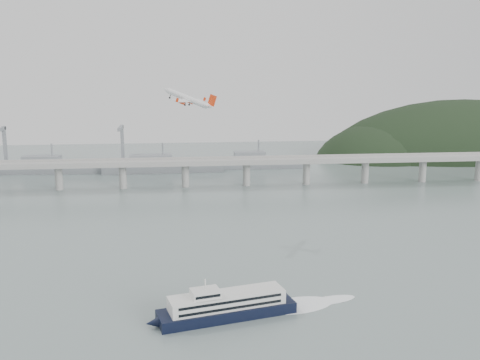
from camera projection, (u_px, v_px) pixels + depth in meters
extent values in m
plane|color=slate|center=(252.00, 279.00, 265.05)|extent=(900.00, 900.00, 0.00)
cube|color=#959593|center=(222.00, 162.00, 455.41)|extent=(800.00, 22.00, 2.20)
cube|color=#959593|center=(223.00, 162.00, 444.78)|extent=(800.00, 0.60, 1.80)
cube|color=#959593|center=(221.00, 157.00, 465.21)|extent=(800.00, 0.60, 1.80)
cylinder|color=#959593|center=(59.00, 178.00, 444.86)|extent=(6.00, 6.00, 21.00)
cylinder|color=#959593|center=(123.00, 177.00, 449.77)|extent=(6.00, 6.00, 21.00)
cylinder|color=#959593|center=(185.00, 175.00, 454.67)|extent=(6.00, 6.00, 21.00)
cylinder|color=#959593|center=(247.00, 174.00, 459.58)|extent=(6.00, 6.00, 21.00)
cylinder|color=#959593|center=(306.00, 173.00, 464.48)|extent=(6.00, 6.00, 21.00)
cylinder|color=#959593|center=(365.00, 172.00, 469.39)|extent=(6.00, 6.00, 21.00)
cylinder|color=#959593|center=(423.00, 171.00, 474.29)|extent=(6.00, 6.00, 21.00)
cylinder|color=#959593|center=(479.00, 169.00, 479.20)|extent=(6.00, 6.00, 21.00)
ellipsoid|color=black|center=(459.00, 171.00, 616.34)|extent=(320.00, 150.00, 156.00)
ellipsoid|color=black|center=(379.00, 169.00, 596.03)|extent=(140.00, 110.00, 96.00)
cube|color=slate|center=(53.00, 169.00, 512.15)|extent=(95.67, 20.15, 8.00)
cube|color=slate|center=(42.00, 160.00, 509.54)|extent=(33.90, 15.02, 8.00)
cylinder|color=slate|center=(52.00, 151.00, 508.79)|extent=(1.60, 1.60, 14.00)
cube|color=slate|center=(163.00, 168.00, 517.10)|extent=(110.55, 21.43, 8.00)
cube|color=slate|center=(151.00, 159.00, 514.34)|extent=(39.01, 16.73, 8.00)
cylinder|color=slate|center=(163.00, 150.00, 513.74)|extent=(1.60, 1.60, 14.00)
cube|color=slate|center=(259.00, 164.00, 535.65)|extent=(85.00, 13.60, 8.00)
cube|color=slate|center=(250.00, 156.00, 533.14)|extent=(29.75, 11.90, 8.00)
cylinder|color=slate|center=(259.00, 147.00, 532.30)|extent=(1.60, 1.60, 14.00)
cube|color=slate|center=(5.00, 147.00, 533.07)|extent=(3.00, 3.00, 40.00)
cube|color=slate|center=(0.00, 130.00, 519.56)|extent=(3.00, 28.00, 3.00)
cube|color=slate|center=(122.00, 145.00, 543.86)|extent=(3.00, 3.00, 40.00)
cube|color=slate|center=(121.00, 128.00, 530.36)|extent=(3.00, 28.00, 3.00)
cube|color=black|center=(227.00, 311.00, 225.49)|extent=(57.28, 26.37, 4.46)
cone|color=black|center=(153.00, 323.00, 215.60)|extent=(6.48, 5.66, 4.46)
cube|color=silver|center=(227.00, 300.00, 224.44)|extent=(48.09, 22.06, 5.57)
cube|color=black|center=(231.00, 302.00, 218.96)|extent=(41.13, 10.35, 1.11)
cube|color=black|center=(231.00, 308.00, 219.52)|extent=(41.13, 10.35, 1.11)
cube|color=black|center=(223.00, 291.00, 229.32)|extent=(41.13, 10.35, 1.11)
cube|color=black|center=(223.00, 297.00, 229.88)|extent=(41.13, 10.35, 1.11)
cube|color=silver|center=(205.00, 293.00, 220.62)|extent=(12.69, 10.25, 2.90)
cube|color=black|center=(208.00, 297.00, 216.98)|extent=(9.76, 2.54, 1.11)
cylinder|color=silver|center=(205.00, 284.00, 219.87)|extent=(0.67, 0.67, 4.46)
ellipsoid|color=white|center=(297.00, 305.00, 236.22)|extent=(35.00, 23.28, 0.22)
ellipsoid|color=white|center=(330.00, 300.00, 241.35)|extent=(25.28, 13.57, 0.22)
cylinder|color=white|center=(187.00, 98.00, 316.94)|extent=(23.05, 17.11, 11.07)
cone|color=white|center=(166.00, 90.00, 321.87)|extent=(5.62, 5.25, 4.34)
cone|color=white|center=(210.00, 107.00, 311.72)|extent=(6.32, 5.50, 4.62)
cube|color=white|center=(188.00, 100.00, 316.89)|extent=(19.59, 29.37, 3.27)
cube|color=white|center=(209.00, 105.00, 311.85)|extent=(8.03, 11.03, 1.67)
cube|color=red|center=(212.00, 100.00, 310.69)|extent=(5.27, 2.99, 6.98)
cylinder|color=red|center=(190.00, 102.00, 322.28)|extent=(4.79, 4.17, 3.23)
cylinder|color=black|center=(187.00, 100.00, 322.93)|extent=(1.92, 2.22, 2.12)
cube|color=white|center=(190.00, 100.00, 322.02)|extent=(2.31, 1.46, 1.77)
cylinder|color=red|center=(181.00, 102.00, 313.15)|extent=(4.79, 4.17, 3.23)
cylinder|color=black|center=(178.00, 101.00, 313.80)|extent=(1.92, 2.22, 2.12)
cube|color=white|center=(182.00, 100.00, 312.89)|extent=(2.31, 1.46, 1.77)
cylinder|color=black|center=(190.00, 103.00, 319.51)|extent=(1.07, 0.70, 2.22)
cylinder|color=black|center=(189.00, 105.00, 319.80)|extent=(1.30, 0.93, 1.29)
cylinder|color=black|center=(185.00, 103.00, 315.20)|extent=(1.07, 0.70, 2.22)
cylinder|color=black|center=(185.00, 105.00, 315.48)|extent=(1.30, 0.93, 1.29)
cylinder|color=black|center=(170.00, 96.00, 321.36)|extent=(1.07, 0.70, 2.22)
cylinder|color=black|center=(170.00, 98.00, 321.65)|extent=(1.30, 0.93, 1.29)
cube|color=red|center=(205.00, 99.00, 330.07)|extent=(1.93, 1.13, 2.56)
cube|color=red|center=(177.00, 100.00, 301.86)|extent=(1.93, 1.13, 2.56)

